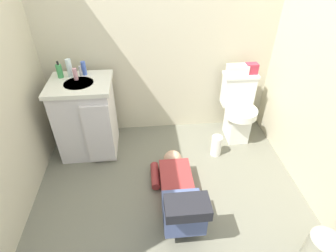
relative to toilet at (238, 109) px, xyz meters
The scene contains 14 objects.
ground_plane 1.23m from the toilet, 137.01° to the right, with size 2.96×3.11×0.04m, color #686757.
wall_back 1.23m from the toilet, 160.72° to the left, with size 2.62×0.08×2.40m, color beige.
toilet is the anchor object (origin of this frame).
vanity_cabinet 1.65m from the toilet, behind, with size 0.60×0.53×0.82m.
faucet 1.72m from the toilet, behind, with size 0.02×0.02×0.10m, color silver.
person_plumber 1.27m from the toilet, 129.00° to the right, with size 0.39×1.06×0.52m.
tissue_box 0.44m from the toilet, 116.43° to the left, with size 0.22×0.11×0.10m, color silver.
toiletry_bag 0.46m from the toilet, 40.77° to the left, with size 0.12×0.09×0.11m, color #B22D3F.
soap_dispenser 1.91m from the toilet, behind, with size 0.06×0.06×0.17m.
bottle_clear 1.83m from the toilet, behind, with size 0.05×0.05×0.18m, color silver.
bottle_pink 1.76m from the toilet, behind, with size 0.04×0.04×0.12m, color pink.
bottle_blue 1.70m from the toilet, behind, with size 0.05×0.05×0.14m, color #4461BE.
trash_can 1.57m from the toilet, 84.23° to the right, with size 0.22×0.22×0.28m, color #9A9781.
paper_towel_roll 0.50m from the toilet, 133.20° to the right, with size 0.11×0.11×0.24m, color white.
Camera 1 is at (-0.17, -1.68, 1.99)m, focal length 28.90 mm.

